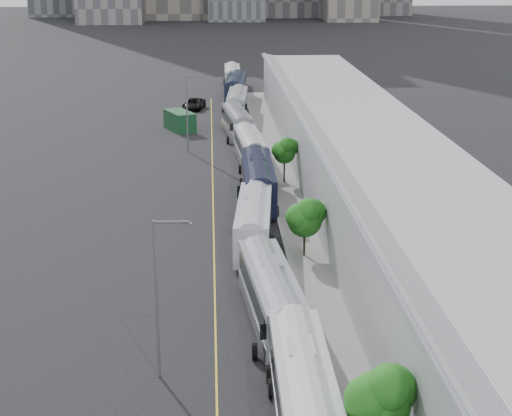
{
  "coord_description": "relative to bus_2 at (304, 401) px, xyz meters",
  "views": [
    {
      "loc": [
        -1.58,
        -2.22,
        21.98
      ],
      "look_at": [
        1.85,
        62.04,
        3.0
      ],
      "focal_mm": 60.0,
      "sensor_mm": 36.0,
      "label": 1
    }
  ],
  "objects": [
    {
      "name": "lane_line",
      "position": [
        -4.13,
        20.91,
        -1.61
      ],
      "size": [
        0.12,
        160.0,
        0.02
      ],
      "primitive_type": "cube",
      "color": "gold",
      "rests_on": "ground"
    },
    {
      "name": "street_lamp_near",
      "position": [
        -7.05,
        5.98,
        3.52
      ],
      "size": [
        2.04,
        0.22,
        8.91
      ],
      "color": "#59595E",
      "rests_on": "ground"
    },
    {
      "name": "bus_4",
      "position": [
        -0.96,
        27.57,
        -0.02
      ],
      "size": [
        3.7,
        13.11,
        3.78
      ],
      "rotation": [
        0.0,
        0.0,
        -0.09
      ],
      "color": "#B7B9C2",
      "rests_on": "ground"
    },
    {
      "name": "bus_8",
      "position": [
        -0.45,
        83.86,
        -0.02
      ],
      "size": [
        3.52,
        13.1,
        3.79
      ],
      "rotation": [
        0.0,
        0.0,
        -0.07
      ],
      "color": "#989CA1",
      "rests_on": "ground"
    },
    {
      "name": "suv",
      "position": [
        -6.74,
        90.68,
        -0.81
      ],
      "size": [
        3.79,
        6.27,
        1.63
      ],
      "primitive_type": "imported",
      "rotation": [
        0.0,
        0.0,
        -0.2
      ],
      "color": "black",
      "rests_on": "ground"
    },
    {
      "name": "tree_3",
      "position": [
        3.06,
        46.77,
        1.84
      ],
      "size": [
        2.21,
        2.21,
        4.58
      ],
      "color": "black",
      "rests_on": "ground"
    },
    {
      "name": "bus_5",
      "position": [
        0.06,
        40.03,
        0.06
      ],
      "size": [
        3.03,
        13.67,
        3.99
      ],
      "rotation": [
        0.0,
        0.0,
        -0.01
      ],
      "color": "black",
      "rests_on": "ground"
    },
    {
      "name": "sidewalk",
      "position": [
        6.37,
        20.91,
        -1.56
      ],
      "size": [
        10.0,
        170.0,
        0.12
      ],
      "primitive_type": "cube",
      "color": "gray",
      "rests_on": "ground"
    },
    {
      "name": "street_lamp_far",
      "position": [
        -6.76,
        61.57,
        3.58
      ],
      "size": [
        2.04,
        0.22,
        9.02
      ],
      "color": "#59595E",
      "rests_on": "ground"
    },
    {
      "name": "bus_7",
      "position": [
        -0.98,
        70.37,
        -0.12
      ],
      "size": [
        3.71,
        12.37,
        3.56
      ],
      "rotation": [
        0.0,
        0.0,
        0.1
      ],
      "color": "slate",
      "rests_on": "ground"
    },
    {
      "name": "bus_3",
      "position": [
        -0.65,
        12.39,
        -0.03
      ],
      "size": [
        3.67,
        13.05,
        3.76
      ],
      "rotation": [
        0.0,
        0.0,
        0.08
      ],
      "color": "gray",
      "rests_on": "ground"
    },
    {
      "name": "bus_9",
      "position": [
        -0.19,
        97.98,
        0.11
      ],
      "size": [
        4.0,
        14.18,
        4.09
      ],
      "rotation": [
        0.0,
        0.0,
        -0.09
      ],
      "color": "#151F30",
      "rests_on": "ground"
    },
    {
      "name": "bus_2",
      "position": [
        0.0,
        0.0,
        0.0
      ],
      "size": [
        2.93,
        13.16,
        3.84
      ],
      "rotation": [
        0.0,
        0.0,
        -0.01
      ],
      "color": "#BABABC",
      "rests_on": "ground"
    },
    {
      "name": "tree_2",
      "position": [
        2.72,
        24.79,
        1.7
      ],
      "size": [
        2.64,
        2.64,
        4.65
      ],
      "color": "black",
      "rests_on": "ground"
    },
    {
      "name": "bus_10",
      "position": [
        -0.4,
        112.3,
        -0.02
      ],
      "size": [
        2.9,
        13.02,
        3.8
      ],
      "rotation": [
        0.0,
        0.0,
        -0.02
      ],
      "color": "white",
      "rests_on": "ground"
    },
    {
      "name": "shipping_container",
      "position": [
        -8.3,
        74.75,
        -0.37
      ],
      "size": [
        4.5,
        6.24,
        2.51
      ],
      "primitive_type": "cube",
      "rotation": [
        0.0,
        0.0,
        0.39
      ],
      "color": "#113A1E",
      "rests_on": "ground"
    },
    {
      "name": "bus_6",
      "position": [
        -0.03,
        55.51,
        -0.13
      ],
      "size": [
        3.15,
        12.21,
        3.53
      ],
      "rotation": [
        0.0,
        0.0,
        0.06
      ],
      "color": "silver",
      "rests_on": "ground"
    },
    {
      "name": "depot",
      "position": [
        10.36,
        20.91,
        1.89
      ],
      "size": [
        12.45,
        160.4,
        7.2
      ],
      "color": "gray",
      "rests_on": "ground"
    },
    {
      "name": "tree_1",
      "position": [
        2.75,
        -3.89,
        2.39
      ],
      "size": [
        2.83,
        2.83,
        5.43
      ],
      "color": "black",
      "rests_on": "ground"
    }
  ]
}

